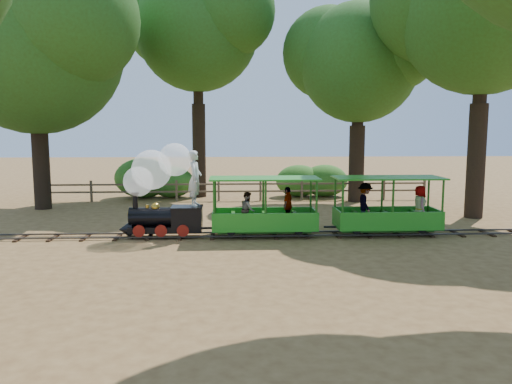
{
  "coord_description": "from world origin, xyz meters",
  "views": [
    {
      "loc": [
        -0.38,
        -15.67,
        3.45
      ],
      "look_at": [
        0.42,
        0.5,
        1.37
      ],
      "focal_mm": 35.0,
      "sensor_mm": 36.0,
      "label": 1
    }
  ],
  "objects_px": {
    "fence": "(240,189)",
    "carriage_front": "(265,213)",
    "carriage_rear": "(386,210)",
    "locomotive": "(160,183)"
  },
  "relations": [
    {
      "from": "locomotive",
      "to": "carriage_front",
      "type": "xyz_separation_m",
      "value": [
        3.32,
        -0.09,
        -0.96
      ]
    },
    {
      "from": "carriage_rear",
      "to": "fence",
      "type": "relative_size",
      "value": 0.19
    },
    {
      "from": "fence",
      "to": "carriage_rear",
      "type": "bearing_deg",
      "value": -60.14
    },
    {
      "from": "locomotive",
      "to": "carriage_rear",
      "type": "relative_size",
      "value": 0.88
    },
    {
      "from": "locomotive",
      "to": "fence",
      "type": "bearing_deg",
      "value": 71.68
    },
    {
      "from": "locomotive",
      "to": "carriage_front",
      "type": "distance_m",
      "value": 3.45
    },
    {
      "from": "carriage_front",
      "to": "carriage_rear",
      "type": "relative_size",
      "value": 1.0
    },
    {
      "from": "carriage_front",
      "to": "carriage_rear",
      "type": "distance_m",
      "value": 3.9
    },
    {
      "from": "locomotive",
      "to": "carriage_rear",
      "type": "xyz_separation_m",
      "value": [
        7.22,
        -0.08,
        -0.89
      ]
    },
    {
      "from": "fence",
      "to": "carriage_front",
      "type": "bearing_deg",
      "value": -85.05
    }
  ]
}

